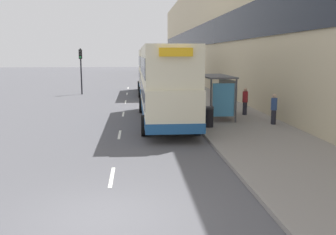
# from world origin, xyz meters

# --- Properties ---
(ground_plane) EXTENTS (220.00, 220.00, 0.00)m
(ground_plane) POSITION_xyz_m (0.00, 0.00, 0.00)
(ground_plane) COLOR #515156
(pavement) EXTENTS (5.00, 93.00, 0.14)m
(pavement) POSITION_xyz_m (6.50, 38.50, 0.07)
(pavement) COLOR gray
(pavement) RESTS_ON ground_plane
(terrace_facade) EXTENTS (3.10, 93.00, 13.80)m
(terrace_facade) POSITION_xyz_m (10.49, 38.50, 6.90)
(terrace_facade) COLOR #C6B793
(terrace_facade) RESTS_ON ground_plane
(lane_mark_0) EXTENTS (0.12, 2.00, 0.01)m
(lane_mark_0) POSITION_xyz_m (0.00, 3.01, 0.01)
(lane_mark_0) COLOR silver
(lane_mark_0) RESTS_ON ground_plane
(lane_mark_1) EXTENTS (0.12, 2.00, 0.01)m
(lane_mark_1) POSITION_xyz_m (0.00, 9.43, 0.01)
(lane_mark_1) COLOR silver
(lane_mark_1) RESTS_ON ground_plane
(lane_mark_2) EXTENTS (0.12, 2.00, 0.01)m
(lane_mark_2) POSITION_xyz_m (0.00, 15.85, 0.01)
(lane_mark_2) COLOR silver
(lane_mark_2) RESTS_ON ground_plane
(lane_mark_3) EXTENTS (0.12, 2.00, 0.01)m
(lane_mark_3) POSITION_xyz_m (0.00, 22.26, 0.01)
(lane_mark_3) COLOR silver
(lane_mark_3) RESTS_ON ground_plane
(lane_mark_4) EXTENTS (0.12, 2.00, 0.01)m
(lane_mark_4) POSITION_xyz_m (0.00, 28.68, 0.01)
(lane_mark_4) COLOR silver
(lane_mark_4) RESTS_ON ground_plane
(lane_mark_5) EXTENTS (0.12, 2.00, 0.01)m
(lane_mark_5) POSITION_xyz_m (0.00, 35.10, 0.01)
(lane_mark_5) COLOR silver
(lane_mark_5) RESTS_ON ground_plane
(bus_shelter) EXTENTS (1.60, 4.20, 2.48)m
(bus_shelter) POSITION_xyz_m (5.77, 13.11, 1.88)
(bus_shelter) COLOR #4C4C51
(bus_shelter) RESTS_ON ground_plane
(double_decker_bus_near) EXTENTS (2.85, 11.37, 4.30)m
(double_decker_bus_near) POSITION_xyz_m (2.48, 12.60, 2.29)
(double_decker_bus_near) COLOR beige
(double_decker_bus_near) RESTS_ON ground_plane
(double_decker_bus_ahead) EXTENTS (2.85, 10.70, 4.30)m
(double_decker_bus_ahead) POSITION_xyz_m (2.52, 28.43, 2.28)
(double_decker_bus_ahead) COLOR beige
(double_decker_bus_ahead) RESTS_ON ground_plane
(car_0) EXTENTS (1.96, 3.86, 1.79)m
(car_0) POSITION_xyz_m (3.16, 45.17, 0.88)
(car_0) COLOR maroon
(car_0) RESTS_ON ground_plane
(pedestrian_at_shelter) EXTENTS (0.32, 0.32, 1.63)m
(pedestrian_at_shelter) POSITION_xyz_m (8.19, 10.75, 0.97)
(pedestrian_at_shelter) COLOR #23232D
(pedestrian_at_shelter) RESTS_ON ground_plane
(pedestrian_1) EXTENTS (0.33, 0.33, 1.68)m
(pedestrian_1) POSITION_xyz_m (7.58, 14.02, 1.00)
(pedestrian_1) COLOR #23232D
(pedestrian_1) RESTS_ON ground_plane
(litter_bin) EXTENTS (0.55, 0.55, 1.05)m
(litter_bin) POSITION_xyz_m (4.55, 10.32, 0.67)
(litter_bin) COLOR black
(litter_bin) RESTS_ON ground_plane
(traffic_light_far_kerb) EXTENTS (0.30, 0.32, 4.43)m
(traffic_light_far_kerb) POSITION_xyz_m (-4.40, 28.64, 3.00)
(traffic_light_far_kerb) COLOR black
(traffic_light_far_kerb) RESTS_ON ground_plane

